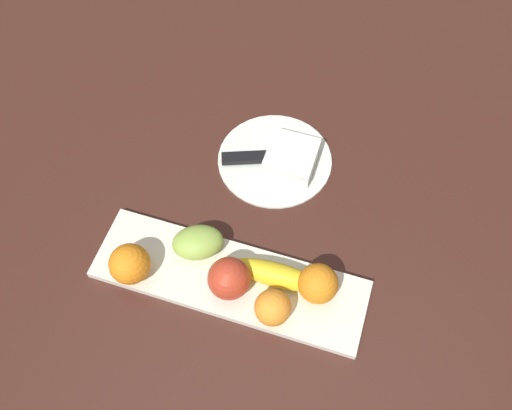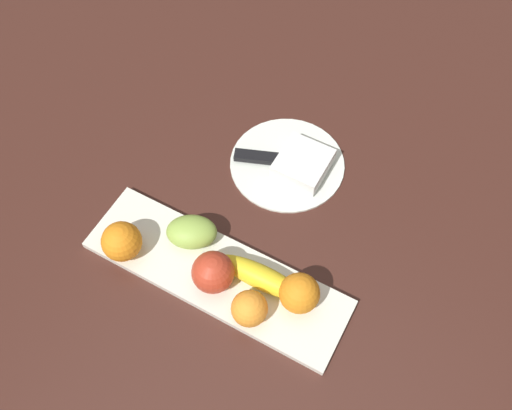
{
  "view_description": "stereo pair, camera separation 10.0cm",
  "coord_description": "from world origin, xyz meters",
  "px_view_note": "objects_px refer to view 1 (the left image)",
  "views": [
    {
      "loc": [
        0.16,
        -0.38,
        0.9
      ],
      "look_at": [
        0.0,
        0.11,
        0.04
      ],
      "focal_mm": 39.49,
      "sensor_mm": 36.0,
      "label": 1
    },
    {
      "loc": [
        0.26,
        -0.34,
        0.9
      ],
      "look_at": [
        0.0,
        0.11,
        0.04
      ],
      "focal_mm": 39.49,
      "sensor_mm": 36.0,
      "label": 2
    }
  ],
  "objects_px": {
    "folded_napkin": "(291,157)",
    "grape_bunch": "(198,242)",
    "apple": "(229,279)",
    "orange_near_apple": "(317,286)",
    "banana": "(276,276)",
    "dinner_plate": "(277,160)",
    "orange_near_banana": "(273,308)",
    "fruit_tray": "(232,280)",
    "knife": "(253,158)",
    "orange_center": "(130,264)"
  },
  "relations": [
    {
      "from": "dinner_plate",
      "to": "orange_near_apple",
      "type": "bearing_deg",
      "value": -60.49
    },
    {
      "from": "knife",
      "to": "dinner_plate",
      "type": "bearing_deg",
      "value": -0.45
    },
    {
      "from": "apple",
      "to": "folded_napkin",
      "type": "xyz_separation_m",
      "value": [
        0.03,
        0.29,
        -0.02
      ]
    },
    {
      "from": "folded_napkin",
      "to": "orange_near_apple",
      "type": "bearing_deg",
      "value": -65.51
    },
    {
      "from": "orange_near_apple",
      "to": "orange_near_banana",
      "type": "bearing_deg",
      "value": -136.15
    },
    {
      "from": "apple",
      "to": "grape_bunch",
      "type": "height_order",
      "value": "apple"
    },
    {
      "from": "grape_bunch",
      "to": "knife",
      "type": "height_order",
      "value": "grape_bunch"
    },
    {
      "from": "orange_near_apple",
      "to": "grape_bunch",
      "type": "distance_m",
      "value": 0.22
    },
    {
      "from": "banana",
      "to": "grape_bunch",
      "type": "distance_m",
      "value": 0.15
    },
    {
      "from": "orange_center",
      "to": "dinner_plate",
      "type": "xyz_separation_m",
      "value": [
        0.16,
        0.31,
        -0.04
      ]
    },
    {
      "from": "dinner_plate",
      "to": "banana",
      "type": "bearing_deg",
      "value": -73.94
    },
    {
      "from": "fruit_tray",
      "to": "orange_near_apple",
      "type": "relative_size",
      "value": 6.99
    },
    {
      "from": "apple",
      "to": "grape_bunch",
      "type": "relative_size",
      "value": 0.81
    },
    {
      "from": "apple",
      "to": "folded_napkin",
      "type": "height_order",
      "value": "apple"
    },
    {
      "from": "knife",
      "to": "grape_bunch",
      "type": "bearing_deg",
      "value": -118.82
    },
    {
      "from": "fruit_tray",
      "to": "orange_near_banana",
      "type": "relative_size",
      "value": 7.84
    },
    {
      "from": "orange_near_apple",
      "to": "knife",
      "type": "distance_m",
      "value": 0.3
    },
    {
      "from": "orange_near_banana",
      "to": "orange_center",
      "type": "distance_m",
      "value": 0.25
    },
    {
      "from": "orange_near_banana",
      "to": "folded_napkin",
      "type": "height_order",
      "value": "orange_near_banana"
    },
    {
      "from": "folded_napkin",
      "to": "grape_bunch",
      "type": "bearing_deg",
      "value": -113.51
    },
    {
      "from": "banana",
      "to": "knife",
      "type": "relative_size",
      "value": 0.91
    },
    {
      "from": "banana",
      "to": "grape_bunch",
      "type": "bearing_deg",
      "value": 171.3
    },
    {
      "from": "folded_napkin",
      "to": "knife",
      "type": "bearing_deg",
      "value": -166.98
    },
    {
      "from": "orange_near_banana",
      "to": "grape_bunch",
      "type": "bearing_deg",
      "value": 154.26
    },
    {
      "from": "grape_bunch",
      "to": "knife",
      "type": "xyz_separation_m",
      "value": [
        0.03,
        0.22,
        -0.02
      ]
    },
    {
      "from": "apple",
      "to": "orange_near_apple",
      "type": "relative_size",
      "value": 1.06
    },
    {
      "from": "banana",
      "to": "folded_napkin",
      "type": "distance_m",
      "value": 0.26
    },
    {
      "from": "banana",
      "to": "orange_center",
      "type": "bearing_deg",
      "value": -167.49
    },
    {
      "from": "orange_near_apple",
      "to": "orange_center",
      "type": "distance_m",
      "value": 0.31
    },
    {
      "from": "banana",
      "to": "dinner_plate",
      "type": "distance_m",
      "value": 0.26
    },
    {
      "from": "dinner_plate",
      "to": "knife",
      "type": "distance_m",
      "value": 0.05
    },
    {
      "from": "orange_near_apple",
      "to": "apple",
      "type": "bearing_deg",
      "value": -166.98
    },
    {
      "from": "orange_near_apple",
      "to": "folded_napkin",
      "type": "distance_m",
      "value": 0.28
    },
    {
      "from": "fruit_tray",
      "to": "knife",
      "type": "relative_size",
      "value": 2.68
    },
    {
      "from": "banana",
      "to": "orange_near_banana",
      "type": "distance_m",
      "value": 0.06
    },
    {
      "from": "fruit_tray",
      "to": "orange_near_banana",
      "type": "bearing_deg",
      "value": -25.63
    },
    {
      "from": "orange_center",
      "to": "dinner_plate",
      "type": "relative_size",
      "value": 0.31
    },
    {
      "from": "apple",
      "to": "orange_near_banana",
      "type": "height_order",
      "value": "apple"
    },
    {
      "from": "orange_center",
      "to": "knife",
      "type": "distance_m",
      "value": 0.32
    },
    {
      "from": "fruit_tray",
      "to": "knife",
      "type": "xyz_separation_m",
      "value": [
        -0.04,
        0.25,
        0.01
      ]
    },
    {
      "from": "banana",
      "to": "knife",
      "type": "bearing_deg",
      "value": 114.73
    },
    {
      "from": "apple",
      "to": "orange_near_banana",
      "type": "bearing_deg",
      "value": -16.23
    },
    {
      "from": "banana",
      "to": "orange_near_banana",
      "type": "bearing_deg",
      "value": -80.08
    },
    {
      "from": "knife",
      "to": "apple",
      "type": "bearing_deg",
      "value": -101.31
    },
    {
      "from": "fruit_tray",
      "to": "apple",
      "type": "height_order",
      "value": "apple"
    },
    {
      "from": "banana",
      "to": "folded_napkin",
      "type": "xyz_separation_m",
      "value": [
        -0.04,
        0.25,
        -0.01
      ]
    },
    {
      "from": "apple",
      "to": "orange_near_apple",
      "type": "xyz_separation_m",
      "value": [
        0.14,
        0.03,
        -0.0
      ]
    },
    {
      "from": "apple",
      "to": "fruit_tray",
      "type": "bearing_deg",
      "value": 97.47
    },
    {
      "from": "dinner_plate",
      "to": "orange_center",
      "type": "bearing_deg",
      "value": -117.79
    },
    {
      "from": "apple",
      "to": "banana",
      "type": "bearing_deg",
      "value": 26.08
    }
  ]
}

